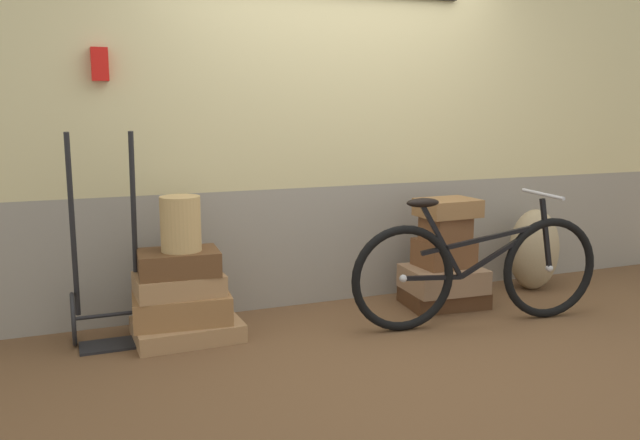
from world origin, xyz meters
name	(u,v)px	position (x,y,z in m)	size (l,w,h in m)	color
ground	(382,336)	(0.00, 0.00, -0.03)	(8.84, 5.20, 0.06)	brown
station_building	(333,97)	(0.01, 0.85, 1.50)	(6.84, 0.74, 3.00)	gray
suitcase_0	(187,329)	(-1.19, 0.36, 0.06)	(0.65, 0.48, 0.11)	#9E754C
suitcase_1	(182,308)	(-1.21, 0.36, 0.20)	(0.59, 0.39, 0.18)	olive
suitcase_2	(179,284)	(-1.22, 0.37, 0.35)	(0.53, 0.36, 0.13)	#9E754C
suitcase_3	(179,263)	(-1.22, 0.37, 0.49)	(0.48, 0.33, 0.15)	brown
suitcase_4	(443,297)	(0.68, 0.35, 0.06)	(0.57, 0.42, 0.12)	#4C2D19
suitcase_5	(443,279)	(0.67, 0.34, 0.20)	(0.54, 0.44, 0.17)	#937051
suitcase_6	(444,253)	(0.69, 0.38, 0.39)	(0.38, 0.31, 0.20)	brown
suitcase_7	(446,229)	(0.67, 0.34, 0.57)	(0.30, 0.25, 0.18)	brown
suitcase_8	(448,208)	(0.69, 0.34, 0.72)	(0.40, 0.32, 0.13)	olive
wicker_basket	(181,224)	(-1.20, 0.36, 0.73)	(0.24, 0.24, 0.34)	tan
luggage_trolley	(108,297)	(-1.64, 0.48, 0.28)	(0.44, 0.38, 1.29)	black
burlap_sack	(534,250)	(1.57, 0.46, 0.32)	(0.41, 0.34, 0.64)	#9E8966
bicycle	(478,270)	(0.66, -0.09, 0.37)	(1.76, 0.46, 0.87)	black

